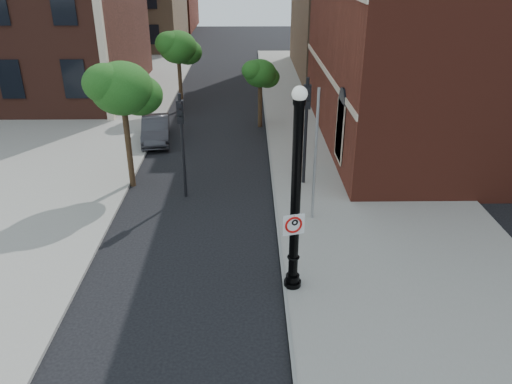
{
  "coord_description": "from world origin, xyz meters",
  "views": [
    {
      "loc": [
        1.04,
        -11.37,
        8.85
      ],
      "look_at": [
        1.24,
        2.0,
        2.48
      ],
      "focal_mm": 35.0,
      "sensor_mm": 36.0,
      "label": 1
    }
  ],
  "objects_px": {
    "no_parking_sign": "(294,224)",
    "traffic_signal_right": "(306,115)",
    "lamppost": "(295,204)",
    "parked_car": "(156,129)",
    "traffic_signal_left": "(182,129)"
  },
  "relations": [
    {
      "from": "lamppost",
      "to": "traffic_signal_left",
      "type": "relative_size",
      "value": 1.42
    },
    {
      "from": "no_parking_sign",
      "to": "traffic_signal_right",
      "type": "bearing_deg",
      "value": 66.68
    },
    {
      "from": "parked_car",
      "to": "traffic_signal_right",
      "type": "relative_size",
      "value": 0.85
    },
    {
      "from": "parked_car",
      "to": "traffic_signal_right",
      "type": "xyz_separation_m",
      "value": [
        7.14,
        -5.64,
        2.44
      ]
    },
    {
      "from": "parked_car",
      "to": "no_parking_sign",
      "type": "bearing_deg",
      "value": -72.95
    },
    {
      "from": "parked_car",
      "to": "traffic_signal_left",
      "type": "distance_m",
      "value": 7.38
    },
    {
      "from": "lamppost",
      "to": "no_parking_sign",
      "type": "bearing_deg",
      "value": -104.29
    },
    {
      "from": "parked_car",
      "to": "traffic_signal_right",
      "type": "distance_m",
      "value": 9.42
    },
    {
      "from": "no_parking_sign",
      "to": "traffic_signal_left",
      "type": "relative_size",
      "value": 0.15
    },
    {
      "from": "lamppost",
      "to": "traffic_signal_right",
      "type": "distance_m",
      "value": 7.35
    },
    {
      "from": "no_parking_sign",
      "to": "traffic_signal_right",
      "type": "height_order",
      "value": "traffic_signal_right"
    },
    {
      "from": "no_parking_sign",
      "to": "traffic_signal_right",
      "type": "distance_m",
      "value": 7.54
    },
    {
      "from": "traffic_signal_left",
      "to": "parked_car",
      "type": "bearing_deg",
      "value": 107.36
    },
    {
      "from": "parked_car",
      "to": "traffic_signal_left",
      "type": "xyz_separation_m",
      "value": [
        2.28,
        -6.67,
        2.21
      ]
    },
    {
      "from": "lamppost",
      "to": "no_parking_sign",
      "type": "xyz_separation_m",
      "value": [
        -0.04,
        -0.15,
        -0.54
      ]
    }
  ]
}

